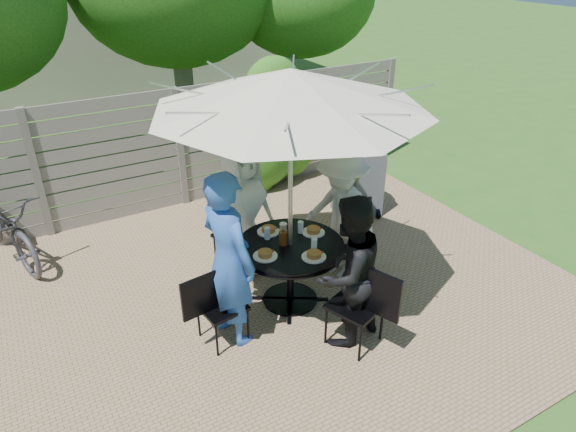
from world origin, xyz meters
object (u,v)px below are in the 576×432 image
umbrella (291,89)px  plate_front (314,255)px  glass_back (267,233)px  bicycle (6,226)px  chair_back (237,247)px  person_front (348,273)px  glass_right (301,227)px  patio_table (290,262)px  chair_left (222,320)px  chair_front (356,321)px  syrup_jug (283,238)px  person_right (341,215)px  plate_left (265,255)px  chair_right (346,251)px  glass_front (314,244)px  person_left (229,260)px  coffee_cup (283,229)px  bbq_grill (358,176)px  plate_right (313,231)px  person_back (242,211)px  plate_back (268,230)px

umbrella → plate_front: size_ratio=12.71×
glass_back → bicycle: size_ratio=0.08×
umbrella → chair_back: size_ratio=3.36×
person_front → glass_right: 0.97m
patio_table → chair_left: bearing=-166.8°
chair_front → syrup_jug: 1.16m
chair_back → person_right: 1.38m
chair_left → plate_front: (1.02, -0.13, 0.53)m
plate_left → chair_front: bearing=-56.2°
glass_back → chair_left: bearing=-150.0°
chair_right → person_right: size_ratio=0.54×
chair_front → glass_front: (-0.06, 0.71, 0.55)m
chair_back → glass_right: size_ratio=7.03×
patio_table → person_left: person_left is taller
patio_table → chair_back: size_ratio=1.44×
chair_back → glass_front: 1.35m
coffee_cup → chair_back: bearing=111.0°
umbrella → coffee_cup: bearing=78.9°
chair_front → bbq_grill: bearing=-57.5°
patio_table → umbrella: bearing=-161.5°
plate_front → glass_front: bearing=57.0°
coffee_cup → bbq_grill: size_ratio=0.09×
umbrella → plate_right: size_ratio=12.71×
chair_right → bicycle: (-3.63, 2.38, 0.22)m
person_left → chair_back: bearing=-40.6°
chair_front → bbq_grill: size_ratio=0.73×
bicycle → person_right: bearing=-51.5°
patio_table → chair_back: (-0.22, 0.94, -0.24)m
person_left → umbrella: bearing=-90.0°
chair_front → bicycle: size_ratio=0.53×
person_left → syrup_jug: bearing=-86.3°
chair_front → coffee_cup: chair_front is taller
person_back → person_left: size_ratio=0.92×
glass_right → bbq_grill: bbq_grill is taller
person_right → bbq_grill: (1.16, 1.20, -0.21)m
plate_back → plate_left: size_ratio=1.00×
umbrella → bicycle: bearing=136.0°
syrup_jug → coffee_cup: bearing=60.0°
chair_right → plate_left: 1.43m
patio_table → plate_front: size_ratio=5.45×
plate_back → plate_right: bearing=-31.7°
person_front → coffee_cup: bearing=-95.4°
chair_back → person_back: 0.59m
plate_front → plate_right: (0.27, 0.43, 0.00)m
plate_left → plate_right: same height
umbrella → person_back: bearing=103.3°
bicycle → glass_back: bearing=-60.1°
chair_left → plate_right: bearing=5.7°
bbq_grill → chair_front: bearing=-110.2°
person_front → coffee_cup: 1.05m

